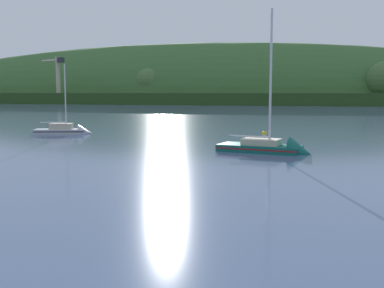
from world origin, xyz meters
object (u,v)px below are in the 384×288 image
sailboat_midwater_white (272,150)px  mooring_buoy_midchannel (264,134)px  dockside_crane (58,81)px  sailboat_near_mooring (67,132)px

sailboat_midwater_white → mooring_buoy_midchannel: size_ratio=18.82×
sailboat_midwater_white → mooring_buoy_midchannel: bearing=108.9°
dockside_crane → mooring_buoy_midchannel: 162.35m
sailboat_near_mooring → sailboat_midwater_white: (26.15, -15.26, -0.05)m
dockside_crane → sailboat_near_mooring: (62.71, -139.55, -9.88)m
dockside_crane → mooring_buoy_midchannel: size_ratio=27.30×
sailboat_midwater_white → mooring_buoy_midchannel: 19.09m
sailboat_near_mooring → sailboat_midwater_white: 30.28m
sailboat_midwater_white → mooring_buoy_midchannel: sailboat_midwater_white is taller
sailboat_near_mooring → mooring_buoy_midchannel: bearing=-2.4°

